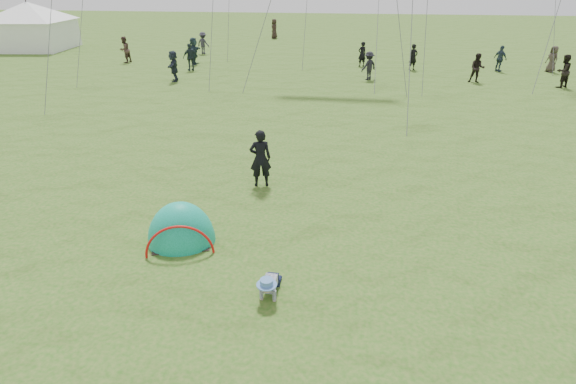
# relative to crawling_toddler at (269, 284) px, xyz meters

# --- Properties ---
(ground) EXTENTS (140.00, 140.00, 0.00)m
(ground) POSITION_rel_crawling_toddler_xyz_m (0.02, 0.70, -0.27)
(ground) COLOR #1F5812
(crawling_toddler) EXTENTS (0.52, 0.71, 0.53)m
(crawling_toddler) POSITION_rel_crawling_toddler_xyz_m (0.00, 0.00, 0.00)
(crawling_toddler) COLOR black
(crawling_toddler) RESTS_ON ground
(popup_tent) EXTENTS (1.81, 1.63, 1.97)m
(popup_tent) POSITION_rel_crawling_toddler_xyz_m (-2.33, 1.61, -0.27)
(popup_tent) COLOR #038655
(popup_tent) RESTS_ON ground
(standing_adult) EXTENTS (0.70, 0.56, 1.68)m
(standing_adult) POSITION_rel_crawling_toddler_xyz_m (-1.13, 4.89, 0.57)
(standing_adult) COLOR black
(standing_adult) RESTS_ON ground
(event_marquee) EXTENTS (6.33, 6.33, 3.89)m
(event_marquee) POSITION_rel_crawling_toddler_xyz_m (-24.68, 28.44, 1.68)
(event_marquee) COLOR white
(event_marquee) RESTS_ON ground
(crowd_person_0) EXTENTS (0.70, 0.63, 1.61)m
(crowd_person_0) POSITION_rel_crawling_toddler_xyz_m (5.05, 23.53, 0.54)
(crowd_person_0) COLOR black
(crowd_person_0) RESTS_ON ground
(crowd_person_1) EXTENTS (0.84, 0.98, 1.73)m
(crowd_person_1) POSITION_rel_crawling_toddler_xyz_m (-14.43, 23.55, 0.60)
(crowd_person_1) COLOR #452F2B
(crowd_person_1) RESTS_ON ground
(crowd_person_2) EXTENTS (1.02, 0.92, 1.67)m
(crowd_person_2) POSITION_rel_crawling_toddler_xyz_m (-8.93, 21.35, 0.57)
(crowd_person_2) COLOR #1F2A2E
(crowd_person_2) RESTS_ON ground
(crowd_person_3) EXTENTS (1.15, 1.14, 1.59)m
(crowd_person_3) POSITION_rel_crawling_toddler_xyz_m (2.19, 20.14, 0.53)
(crowd_person_3) COLOR black
(crowd_person_3) RESTS_ON ground
(crowd_person_4) EXTENTS (0.80, 0.92, 1.58)m
(crowd_person_4) POSITION_rel_crawling_toddler_xyz_m (13.60, 24.16, 0.53)
(crowd_person_4) COLOR #3F352E
(crowd_person_4) RESTS_ON ground
(crowd_person_5) EXTENTS (0.62, 1.66, 1.75)m
(crowd_person_5) POSITION_rel_crawling_toddler_xyz_m (-9.46, 23.61, 0.61)
(crowd_person_5) COLOR #213239
(crowd_person_5) RESTS_ON ground
(crowd_person_6) EXTENTS (0.69, 0.62, 1.58)m
(crowd_person_6) POSITION_rel_crawling_toddler_xyz_m (1.83, 24.38, 0.53)
(crowd_person_6) COLOR black
(crowd_person_6) RESTS_ON ground
(crowd_person_7) EXTENTS (0.89, 0.76, 1.61)m
(crowd_person_7) POSITION_rel_crawling_toddler_xyz_m (8.21, 20.24, 0.54)
(crowd_person_7) COLOR black
(crowd_person_7) RESTS_ON ground
(crowd_person_8) EXTENTS (0.85, 0.98, 1.58)m
(crowd_person_8) POSITION_rel_crawling_toddler_xyz_m (10.41, 23.83, 0.53)
(crowd_person_8) COLOR #2C3C4C
(crowd_person_8) RESTS_ON ground
(crowd_person_9) EXTENTS (1.19, 0.93, 1.62)m
(crowd_person_9) POSITION_rel_crawling_toddler_xyz_m (-10.23, 27.99, 0.54)
(crowd_person_9) COLOR #2C2934
(crowd_person_9) RESTS_ON ground
(crowd_person_10) EXTENTS (0.88, 1.02, 1.77)m
(crowd_person_10) POSITION_rel_crawling_toddler_xyz_m (-6.42, 38.14, 0.62)
(crowd_person_10) COLOR black
(crowd_person_10) RESTS_ON ground
(crowd_person_11) EXTENTS (0.88, 1.64, 1.69)m
(crowd_person_11) POSITION_rel_crawling_toddler_xyz_m (-8.83, 18.21, 0.58)
(crowd_person_11) COLOR #202833
(crowd_person_11) RESTS_ON ground
(crowd_person_13) EXTENTS (1.06, 1.00, 1.74)m
(crowd_person_13) POSITION_rel_crawling_toddler_xyz_m (12.49, 19.61, 0.60)
(crowd_person_13) COLOR black
(crowd_person_13) RESTS_ON ground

